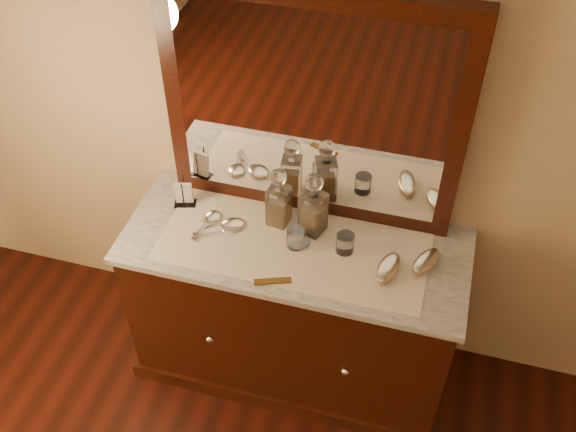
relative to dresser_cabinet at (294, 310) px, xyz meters
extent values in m
plane|color=tan|center=(0.00, 0.29, 0.99)|extent=(4.50, 4.50, 0.00)
cube|color=black|center=(0.00, 0.00, 0.00)|extent=(1.40, 0.55, 0.82)
cube|color=black|center=(0.00, 0.00, -0.37)|extent=(1.46, 0.59, 0.08)
sphere|color=silver|center=(-0.30, -0.28, 0.04)|extent=(0.04, 0.04, 0.04)
sphere|color=silver|center=(0.30, -0.28, 0.04)|extent=(0.04, 0.04, 0.04)
cube|color=white|center=(0.00, 0.00, 0.42)|extent=(1.44, 0.59, 0.03)
cube|color=black|center=(0.00, 0.25, 0.94)|extent=(1.20, 0.08, 1.00)
cube|color=white|center=(0.00, 0.21, 0.94)|extent=(1.06, 0.01, 0.86)
cube|color=silver|center=(0.00, -0.02, 0.44)|extent=(1.10, 0.45, 0.00)
cylinder|color=silver|center=(0.02, 0.01, 0.45)|extent=(0.09, 0.09, 0.01)
cube|color=brown|center=(-0.03, -0.23, 0.45)|extent=(0.15, 0.08, 0.01)
cube|color=black|center=(-0.53, 0.10, 0.44)|extent=(0.11, 0.08, 0.01)
cylinder|color=black|center=(-0.52, 0.07, 0.51)|extent=(0.01, 0.01, 0.14)
cylinder|color=black|center=(-0.53, 0.13, 0.51)|extent=(0.01, 0.01, 0.14)
cube|color=white|center=(-0.53, 0.10, 0.51)|extent=(0.08, 0.05, 0.11)
cube|color=#8D5614|center=(-0.10, 0.10, 0.51)|extent=(0.08, 0.08, 0.13)
cube|color=white|center=(-0.10, 0.10, 0.54)|extent=(0.10, 0.10, 0.18)
cylinder|color=white|center=(-0.10, 0.10, 0.64)|extent=(0.04, 0.04, 0.03)
sphere|color=white|center=(-0.10, 0.10, 0.69)|extent=(0.08, 0.08, 0.07)
cube|color=#8D5614|center=(0.05, 0.09, 0.51)|extent=(0.10, 0.10, 0.14)
cube|color=white|center=(0.05, 0.09, 0.54)|extent=(0.12, 0.12, 0.19)
cylinder|color=white|center=(0.05, 0.09, 0.65)|extent=(0.05, 0.05, 0.03)
sphere|color=white|center=(0.05, 0.09, 0.71)|extent=(0.10, 0.10, 0.08)
ellipsoid|color=tan|center=(0.39, -0.06, 0.46)|extent=(0.11, 0.18, 0.03)
ellipsoid|color=silver|center=(0.39, -0.06, 0.48)|extent=(0.11, 0.18, 0.03)
ellipsoid|color=tan|center=(0.54, 0.02, 0.46)|extent=(0.13, 0.18, 0.02)
ellipsoid|color=silver|center=(0.54, 0.02, 0.48)|extent=(0.13, 0.18, 0.02)
ellipsoid|color=silver|center=(-0.38, 0.04, 0.45)|extent=(0.09, 0.11, 0.02)
cube|color=silver|center=(-0.40, -0.04, 0.45)|extent=(0.04, 0.13, 0.01)
ellipsoid|color=silver|center=(-0.28, 0.02, 0.45)|extent=(0.14, 0.14, 0.02)
cube|color=silver|center=(-0.36, -0.04, 0.45)|extent=(0.13, 0.11, 0.01)
cylinder|color=white|center=(0.01, -0.01, 0.49)|extent=(0.08, 0.08, 0.08)
cylinder|color=white|center=(0.21, 0.02, 0.49)|extent=(0.08, 0.08, 0.08)
camera|label=1|loc=(0.49, -1.83, 2.41)|focal=41.23mm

